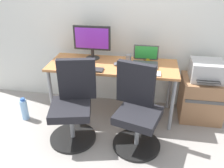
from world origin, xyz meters
name	(u,v)px	position (x,y,z in m)	size (l,w,h in m)	color
ground_plane	(113,112)	(0.00, 0.00, 0.00)	(5.28, 5.28, 0.00)	gray
back_wall	(117,11)	(0.00, 0.38, 1.30)	(4.40, 0.04, 2.60)	silver
desk	(113,69)	(0.00, 0.00, 0.65)	(1.61, 0.60, 0.72)	#B77542
office_chair_left	(73,106)	(-0.36, -0.55, 0.42)	(0.54, 0.54, 0.94)	black
office_chair_right	(137,111)	(0.36, -0.55, 0.42)	(0.55, 0.55, 0.94)	black
side_cabinet	(201,98)	(1.15, 0.10, 0.28)	(0.52, 0.48, 0.56)	#996B47
printer	(206,71)	(1.15, 0.10, 0.68)	(0.38, 0.40, 0.24)	#B7B7B7
water_bottle_on_floor	(24,109)	(-1.12, -0.33, 0.15)	(0.09, 0.09, 0.31)	#8CBFF2
desktop_monitor	(92,40)	(-0.29, 0.16, 0.97)	(0.48, 0.18, 0.43)	#262626
open_laptop	(145,60)	(0.40, 0.09, 0.78)	(0.31, 0.27, 0.22)	#4C4C51
keyboard_by_monitor	(89,69)	(-0.25, -0.22, 0.73)	(0.34, 0.12, 0.02)	#2D2D2D
keyboard_by_laptop	(146,73)	(0.42, -0.22, 0.73)	(0.34, 0.12, 0.02)	silver
mouse_by_monitor	(116,64)	(0.04, -0.02, 0.74)	(0.06, 0.10, 0.03)	#515156
mouse_by_laptop	(57,60)	(-0.72, -0.02, 0.74)	(0.06, 0.10, 0.03)	#B7B7B7
coffee_mug	(148,57)	(0.43, 0.22, 0.77)	(0.08, 0.08, 0.09)	yellow
pen_cup	(128,59)	(0.19, 0.09, 0.78)	(0.07, 0.07, 0.10)	slate
phone_near_monitor	(74,64)	(-0.48, -0.09, 0.73)	(0.07, 0.14, 0.01)	black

